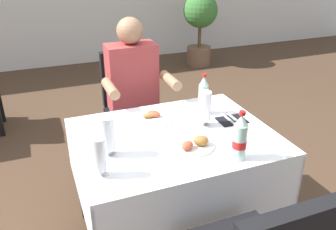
{
  "coord_description": "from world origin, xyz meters",
  "views": [
    {
      "loc": [
        -0.6,
        -1.68,
        1.71
      ],
      "look_at": [
        0.08,
        0.06,
        0.81
      ],
      "focal_mm": 37.94,
      "sensor_mm": 36.0,
      "label": 1
    }
  ],
  "objects_px": {
    "chair_far_diner_seat": "(134,107)",
    "seated_diner_far": "(135,93)",
    "plate_far_diner": "(152,118)",
    "napkin_cutlery_set": "(232,120)",
    "cola_bottle_primary": "(203,96)",
    "potted_plant_corner": "(200,21)",
    "main_dining_table": "(174,160)",
    "plate_near_camera": "(194,143)",
    "beer_glass_right": "(205,109)",
    "cola_bottle_secondary": "(240,138)",
    "beer_glass_middle": "(100,156)",
    "beer_glass_left": "(108,136)"
  },
  "relations": [
    {
      "from": "seated_diner_far",
      "to": "potted_plant_corner",
      "type": "xyz_separation_m",
      "value": [
        1.76,
        2.5,
        -0.04
      ]
    },
    {
      "from": "beer_glass_right",
      "to": "plate_near_camera",
      "type": "bearing_deg",
      "value": -129.4
    },
    {
      "from": "cola_bottle_primary",
      "to": "cola_bottle_secondary",
      "type": "bearing_deg",
      "value": -97.34
    },
    {
      "from": "potted_plant_corner",
      "to": "beer_glass_left",
      "type": "bearing_deg",
      "value": -122.96
    },
    {
      "from": "main_dining_table",
      "to": "plate_far_diner",
      "type": "bearing_deg",
      "value": 103.6
    },
    {
      "from": "chair_far_diner_seat",
      "to": "seated_diner_far",
      "type": "bearing_deg",
      "value": -100.32
    },
    {
      "from": "beer_glass_left",
      "to": "cola_bottle_primary",
      "type": "bearing_deg",
      "value": 22.28
    },
    {
      "from": "seated_diner_far",
      "to": "plate_near_camera",
      "type": "relative_size",
      "value": 4.96
    },
    {
      "from": "beer_glass_right",
      "to": "cola_bottle_secondary",
      "type": "height_order",
      "value": "cola_bottle_secondary"
    },
    {
      "from": "seated_diner_far",
      "to": "napkin_cutlery_set",
      "type": "relative_size",
      "value": 6.61
    },
    {
      "from": "main_dining_table",
      "to": "napkin_cutlery_set",
      "type": "bearing_deg",
      "value": 5.05
    },
    {
      "from": "cola_bottle_secondary",
      "to": "plate_near_camera",
      "type": "bearing_deg",
      "value": 130.66
    },
    {
      "from": "potted_plant_corner",
      "to": "beer_glass_right",
      "type": "bearing_deg",
      "value": -115.76
    },
    {
      "from": "chair_far_diner_seat",
      "to": "seated_diner_far",
      "type": "height_order",
      "value": "seated_diner_far"
    },
    {
      "from": "cola_bottle_secondary",
      "to": "potted_plant_corner",
      "type": "xyz_separation_m",
      "value": [
        1.54,
        3.57,
        -0.17
      ]
    },
    {
      "from": "chair_far_diner_seat",
      "to": "seated_diner_far",
      "type": "distance_m",
      "value": 0.19
    },
    {
      "from": "beer_glass_right",
      "to": "cola_bottle_primary",
      "type": "distance_m",
      "value": 0.17
    },
    {
      "from": "main_dining_table",
      "to": "beer_glass_right",
      "type": "height_order",
      "value": "beer_glass_right"
    },
    {
      "from": "seated_diner_far",
      "to": "cola_bottle_primary",
      "type": "xyz_separation_m",
      "value": [
        0.3,
        -0.53,
        0.14
      ]
    },
    {
      "from": "main_dining_table",
      "to": "potted_plant_corner",
      "type": "distance_m",
      "value": 3.67
    },
    {
      "from": "potted_plant_corner",
      "to": "beer_glass_middle",
      "type": "bearing_deg",
      "value": -122.58
    },
    {
      "from": "beer_glass_left",
      "to": "beer_glass_right",
      "type": "height_order",
      "value": "same"
    },
    {
      "from": "main_dining_table",
      "to": "plate_near_camera",
      "type": "relative_size",
      "value": 4.42
    },
    {
      "from": "beer_glass_middle",
      "to": "napkin_cutlery_set",
      "type": "distance_m",
      "value": 0.92
    },
    {
      "from": "beer_glass_right",
      "to": "cola_bottle_secondary",
      "type": "relative_size",
      "value": 0.82
    },
    {
      "from": "cola_bottle_primary",
      "to": "napkin_cutlery_set",
      "type": "bearing_deg",
      "value": -53.62
    },
    {
      "from": "main_dining_table",
      "to": "cola_bottle_secondary",
      "type": "distance_m",
      "value": 0.49
    },
    {
      "from": "cola_bottle_primary",
      "to": "beer_glass_right",
      "type": "bearing_deg",
      "value": -113.32
    },
    {
      "from": "plate_far_diner",
      "to": "cola_bottle_primary",
      "type": "height_order",
      "value": "cola_bottle_primary"
    },
    {
      "from": "cola_bottle_secondary",
      "to": "plate_far_diner",
      "type": "bearing_deg",
      "value": 114.5
    },
    {
      "from": "cola_bottle_primary",
      "to": "potted_plant_corner",
      "type": "height_order",
      "value": "potted_plant_corner"
    },
    {
      "from": "plate_far_diner",
      "to": "beer_glass_middle",
      "type": "distance_m",
      "value": 0.64
    },
    {
      "from": "plate_near_camera",
      "to": "chair_far_diner_seat",
      "type": "bearing_deg",
      "value": 92.64
    },
    {
      "from": "cola_bottle_primary",
      "to": "potted_plant_corner",
      "type": "distance_m",
      "value": 3.37
    },
    {
      "from": "beer_glass_left",
      "to": "beer_glass_middle",
      "type": "bearing_deg",
      "value": -114.45
    },
    {
      "from": "plate_near_camera",
      "to": "beer_glass_middle",
      "type": "bearing_deg",
      "value": -170.61
    },
    {
      "from": "cola_bottle_primary",
      "to": "seated_diner_far",
      "type": "bearing_deg",
      "value": 119.38
    },
    {
      "from": "cola_bottle_primary",
      "to": "potted_plant_corner",
      "type": "xyz_separation_m",
      "value": [
        1.47,
        3.03,
        -0.17
      ]
    },
    {
      "from": "plate_far_diner",
      "to": "beer_glass_right",
      "type": "bearing_deg",
      "value": -35.71
    },
    {
      "from": "main_dining_table",
      "to": "seated_diner_far",
      "type": "distance_m",
      "value": 0.74
    },
    {
      "from": "plate_far_diner",
      "to": "napkin_cutlery_set",
      "type": "xyz_separation_m",
      "value": [
        0.45,
        -0.19,
        -0.01
      ]
    },
    {
      "from": "main_dining_table",
      "to": "chair_far_diner_seat",
      "type": "distance_m",
      "value": 0.83
    },
    {
      "from": "plate_near_camera",
      "to": "seated_diner_far",
      "type": "bearing_deg",
      "value": 94.25
    },
    {
      "from": "beer_glass_left",
      "to": "cola_bottle_secondary",
      "type": "relative_size",
      "value": 0.82
    },
    {
      "from": "seated_diner_far",
      "to": "plate_far_diner",
      "type": "xyz_separation_m",
      "value": [
        -0.04,
        -0.5,
        0.03
      ]
    },
    {
      "from": "plate_near_camera",
      "to": "main_dining_table",
      "type": "bearing_deg",
      "value": 106.05
    },
    {
      "from": "seated_diner_far",
      "to": "napkin_cutlery_set",
      "type": "xyz_separation_m",
      "value": [
        0.42,
        -0.69,
        0.02
      ]
    },
    {
      "from": "chair_far_diner_seat",
      "to": "napkin_cutlery_set",
      "type": "bearing_deg",
      "value": -63.6
    },
    {
      "from": "beer_glass_right",
      "to": "potted_plant_corner",
      "type": "relative_size",
      "value": 0.2
    },
    {
      "from": "beer_glass_middle",
      "to": "cola_bottle_secondary",
      "type": "relative_size",
      "value": 0.76
    }
  ]
}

